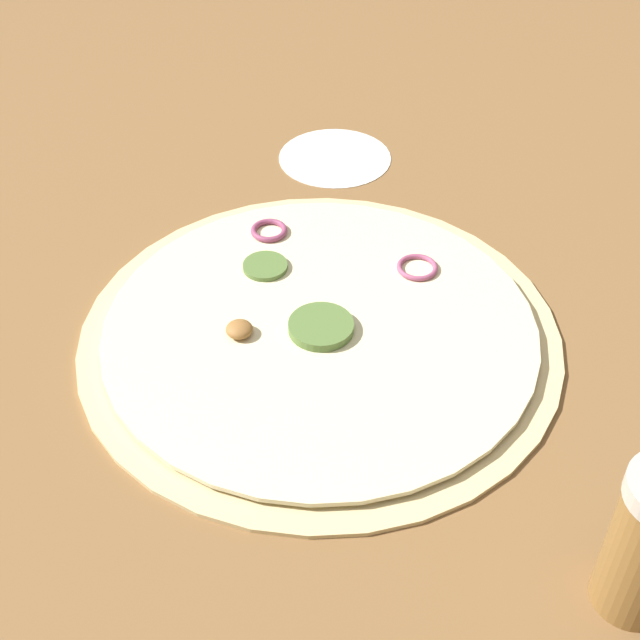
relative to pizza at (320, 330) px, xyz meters
The scene contains 3 objects.
ground_plane 0.01m from the pizza, ahead, with size 3.00×3.00×0.00m, color brown.
pizza is the anchor object (origin of this frame).
flour_patch 0.27m from the pizza, 167.71° to the left, with size 0.11×0.11×0.00m.
Camera 1 is at (0.51, -0.08, 0.48)m, focal length 50.00 mm.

